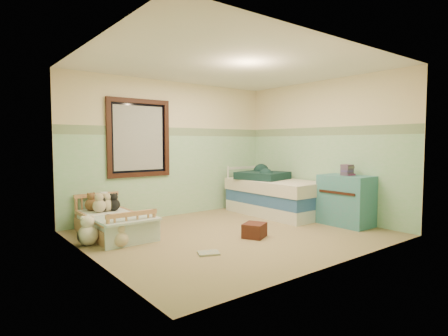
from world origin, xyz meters
TOP-DOWN VIEW (x-y plane):
  - floor at (0.00, 0.00)m, footprint 4.20×3.60m
  - ceiling at (0.00, 0.00)m, footprint 4.20×3.60m
  - wall_back at (0.00, 1.80)m, footprint 4.20×0.04m
  - wall_front at (0.00, -1.80)m, footprint 4.20×0.04m
  - wall_left at (-2.10, 0.00)m, footprint 0.04×3.60m
  - wall_right at (2.10, 0.00)m, footprint 0.04×3.60m
  - wainscot_mint at (0.00, 1.79)m, footprint 4.20×0.01m
  - border_strip at (0.00, 1.79)m, footprint 4.20×0.01m
  - window_frame at (-0.70, 1.76)m, footprint 1.16×0.06m
  - window_blinds at (-0.70, 1.77)m, footprint 0.92×0.01m
  - toddler_bed_frame at (-1.47, 1.05)m, footprint 0.72×1.43m
  - toddler_mattress at (-1.47, 1.05)m, footprint 0.66×1.37m
  - patchwork_quilt at (-1.47, 0.60)m, footprint 0.78×0.72m
  - plush_bed_brown at (-1.62, 1.55)m, footprint 0.19×0.19m
  - plush_bed_white at (-1.42, 1.55)m, footprint 0.19×0.19m
  - plush_bed_tan at (-1.57, 1.33)m, footprint 0.20×0.20m
  - plush_bed_dark at (-1.34, 1.33)m, footprint 0.19×0.19m
  - plush_floor_cream at (-1.95, 0.71)m, footprint 0.27×0.27m
  - plush_floor_tan at (-1.65, 0.35)m, footprint 0.22×0.22m
  - twin_bed_frame at (1.55, 0.64)m, footprint 0.93×1.86m
  - twin_boxspring at (1.55, 0.64)m, footprint 0.93×1.86m
  - twin_mattress at (1.55, 0.64)m, footprint 0.97×1.90m
  - teal_blanket at (1.50, 0.94)m, footprint 0.97×1.00m
  - dresser at (1.83, -0.70)m, footprint 0.52×0.83m
  - book_stack at (1.83, -0.71)m, footprint 0.18×0.14m
  - red_pillow at (0.09, -0.35)m, footprint 0.42×0.41m
  - floor_book at (-0.90, -0.60)m, footprint 0.32×0.28m
  - extra_plush_0 at (-1.51, 1.35)m, footprint 0.16×0.16m
  - extra_plush_1 at (-1.44, 1.36)m, footprint 0.19×0.19m

SIDE VIEW (x-z plane):
  - floor at x=0.00m, z-range -0.02..0.00m
  - floor_book at x=-0.90m, z-range 0.00..0.02m
  - toddler_bed_frame at x=-1.47m, z-range 0.00..0.18m
  - red_pillow at x=0.09m, z-range 0.00..0.20m
  - plush_floor_tan at x=-1.65m, z-range 0.00..0.22m
  - twin_bed_frame at x=1.55m, z-range 0.00..0.22m
  - plush_floor_cream at x=-1.95m, z-range 0.00..0.27m
  - toddler_mattress at x=-1.47m, z-range 0.18..0.30m
  - patchwork_quilt at x=-1.47m, z-range 0.30..0.33m
  - twin_boxspring at x=1.55m, z-range 0.22..0.44m
  - extra_plush_0 at x=-1.51m, z-range 0.30..0.46m
  - plush_bed_dark at x=-1.34m, z-range 0.30..0.49m
  - extra_plush_1 at x=-1.44m, z-range 0.30..0.50m
  - plush_bed_white at x=-1.42m, z-range 0.30..0.50m
  - plush_bed_brown at x=-1.62m, z-range 0.30..0.50m
  - plush_bed_tan at x=-1.57m, z-range 0.30..0.51m
  - dresser at x=1.83m, z-range 0.00..0.83m
  - twin_mattress at x=1.55m, z-range 0.44..0.66m
  - teal_blanket at x=1.50m, z-range 0.66..0.80m
  - wainscot_mint at x=0.00m, z-range 0.00..1.50m
  - book_stack at x=1.83m, z-range 0.83..1.01m
  - wall_back at x=0.00m, z-range 0.00..2.50m
  - wall_front at x=0.00m, z-range 0.00..2.50m
  - wall_left at x=-2.10m, z-range 0.00..2.50m
  - wall_right at x=2.10m, z-range 0.00..2.50m
  - window_blinds at x=-0.70m, z-range 0.89..2.01m
  - window_frame at x=-0.70m, z-range 0.77..2.13m
  - border_strip at x=0.00m, z-range 1.50..1.65m
  - ceiling at x=0.00m, z-range 2.50..2.52m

